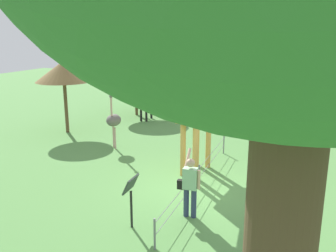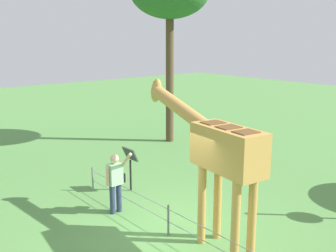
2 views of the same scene
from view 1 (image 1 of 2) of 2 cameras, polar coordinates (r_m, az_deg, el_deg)
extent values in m
plane|color=#568E47|center=(11.39, 4.31, -9.53)|extent=(60.00, 60.00, 0.00)
cylinder|color=#C69347|center=(11.78, 4.29, -3.95)|extent=(0.18, 0.18, 1.82)
cylinder|color=#C69347|center=(11.96, 2.36, -3.64)|extent=(0.18, 0.18, 1.82)
cylinder|color=#C69347|center=(12.75, 6.32, -2.56)|extent=(0.18, 0.18, 1.82)
cylinder|color=#C69347|center=(12.91, 4.52, -2.30)|extent=(0.18, 0.18, 1.82)
cube|color=#C69347|center=(12.01, 4.53, 3.13)|extent=(1.78, 0.92, 0.90)
cube|color=brown|center=(11.48, 3.55, 4.95)|extent=(0.42, 0.48, 0.02)
cube|color=brown|center=(11.93, 4.57, 5.29)|extent=(0.42, 0.48, 0.02)
cube|color=brown|center=(12.38, 5.52, 5.61)|extent=(0.42, 0.48, 0.02)
cylinder|color=#C69347|center=(10.37, 0.67, 4.57)|extent=(2.38, 0.64, 0.91)
ellipsoid|color=#C69347|center=(9.34, -2.60, 5.32)|extent=(0.46, 0.32, 0.69)
cylinder|color=brown|center=(9.29, -2.27, 6.40)|extent=(0.05, 0.05, 0.14)
cylinder|color=brown|center=(9.34, -2.96, 6.43)|extent=(0.05, 0.05, 0.14)
cylinder|color=navy|center=(9.58, 2.87, -11.78)|extent=(0.14, 0.14, 0.78)
cylinder|color=navy|center=(9.53, 4.04, -11.94)|extent=(0.14, 0.14, 0.78)
cube|color=#93C699|center=(9.28, 3.51, -8.18)|extent=(0.25, 0.36, 0.55)
sphere|color=#D8AD8C|center=(9.13, 3.55, -5.77)|extent=(0.22, 0.22, 0.22)
cylinder|color=#D8AD8C|center=(9.44, 3.12, -5.04)|extent=(0.44, 0.09, 0.45)
cylinder|color=#D8AD8C|center=(9.23, 4.84, -8.37)|extent=(0.08, 0.08, 0.50)
cube|color=black|center=(9.37, 2.10, -9.11)|extent=(0.12, 0.20, 0.24)
cylinder|color=black|center=(19.36, -3.41, 2.06)|extent=(0.12, 0.12, 0.95)
cylinder|color=black|center=(19.47, -4.24, 2.11)|extent=(0.12, 0.12, 0.95)
cylinder|color=black|center=(20.10, -2.62, 2.53)|extent=(0.12, 0.12, 0.95)
cylinder|color=black|center=(20.20, -3.43, 2.58)|extent=(0.12, 0.12, 0.95)
cube|color=silver|center=(20.11, -2.95, 4.78)|extent=(0.20, 0.45, 0.60)
cube|color=black|center=(19.95, -3.11, 4.70)|extent=(0.20, 0.45, 0.60)
cube|color=silver|center=(19.79, -3.28, 4.62)|extent=(0.20, 0.45, 0.60)
cube|color=black|center=(19.63, -3.45, 4.53)|extent=(0.20, 0.45, 0.60)
cube|color=silver|center=(19.48, -3.63, 4.45)|extent=(0.20, 0.45, 0.60)
cube|color=black|center=(19.32, -3.80, 4.37)|extent=(0.20, 0.45, 0.60)
cube|color=silver|center=(19.16, -3.98, 4.28)|extent=(0.20, 0.45, 0.60)
cylinder|color=silver|center=(18.92, -4.24, 4.60)|extent=(0.45, 0.23, 0.47)
ellipsoid|color=black|center=(18.66, -4.53, 4.93)|extent=(0.41, 0.21, 0.22)
cylinder|color=#CC9E93|center=(14.95, -8.26, -1.91)|extent=(0.07, 0.07, 0.90)
cylinder|color=#CC9E93|center=(15.16, -8.50, -1.69)|extent=(0.07, 0.07, 0.90)
ellipsoid|color=#66605B|center=(14.86, -8.48, 0.90)|extent=(0.70, 0.56, 0.49)
cylinder|color=#CC9E93|center=(14.62, -8.84, 2.87)|extent=(0.08, 0.08, 0.80)
sphere|color=#66605B|center=(14.54, -8.91, 4.60)|extent=(0.14, 0.14, 0.14)
cylinder|color=brown|center=(21.58, 4.54, 5.06)|extent=(0.16, 0.16, 2.23)
cone|color=#997A4C|center=(21.38, 4.62, 9.15)|extent=(2.90, 2.90, 0.86)
cylinder|color=brown|center=(20.88, -4.98, 5.07)|extent=(0.16, 0.16, 2.47)
cone|color=brown|center=(20.68, -5.08, 9.55)|extent=(3.03, 3.03, 0.80)
cylinder|color=brown|center=(17.77, -15.64, 2.83)|extent=(0.16, 0.16, 2.42)
cone|color=brown|center=(17.52, -16.01, 8.22)|extent=(2.57, 2.57, 0.95)
cylinder|color=black|center=(9.08, -5.74, -12.82)|extent=(0.06, 0.06, 0.95)
cube|color=#333D38|center=(8.79, -5.85, -9.03)|extent=(0.56, 0.21, 0.38)
cylinder|color=slate|center=(14.43, 8.71, -2.84)|extent=(0.05, 0.05, 0.75)
cylinder|color=slate|center=(11.22, 4.88, -7.85)|extent=(0.05, 0.05, 0.75)
cylinder|color=slate|center=(8.25, -2.10, -16.54)|extent=(0.05, 0.05, 0.75)
cube|color=slate|center=(11.12, 4.91, -6.60)|extent=(7.00, 0.01, 0.01)
cube|color=slate|center=(11.23, 4.88, -8.03)|extent=(7.00, 0.01, 0.01)
camera|label=2|loc=(16.75, 30.67, 12.15)|focal=42.72mm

